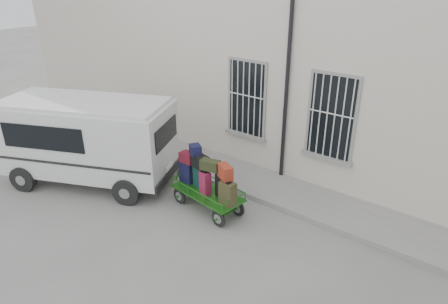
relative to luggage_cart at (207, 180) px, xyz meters
name	(u,v)px	position (x,y,z in m)	size (l,w,h in m)	color
ground	(192,210)	(-0.27, -0.30, -0.85)	(80.00, 80.00, 0.00)	slate
building	(301,62)	(-0.27, 5.20, 2.15)	(24.00, 5.15, 6.00)	beige
sidewalk	(241,176)	(-0.27, 1.90, -0.77)	(24.00, 1.70, 0.15)	gray
luggage_cart	(207,180)	(0.00, 0.00, 0.00)	(2.35, 1.14, 1.68)	black
van	(87,136)	(-3.73, -0.90, 0.57)	(5.29, 3.90, 2.48)	silver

